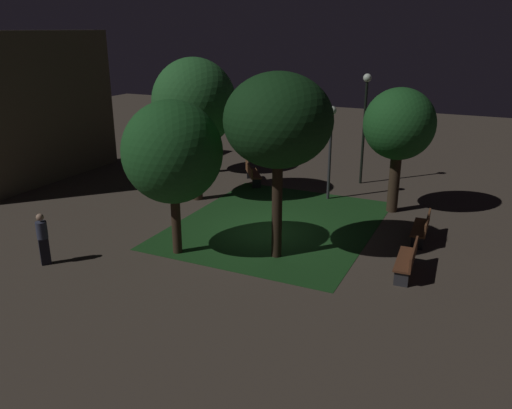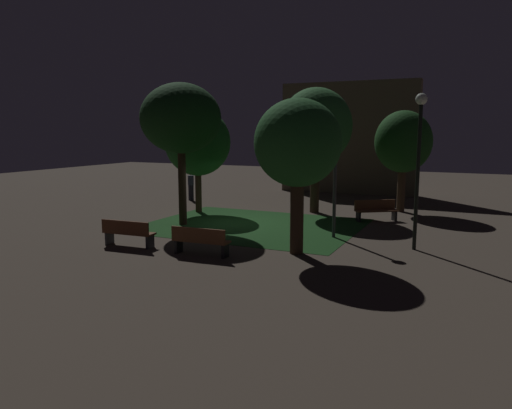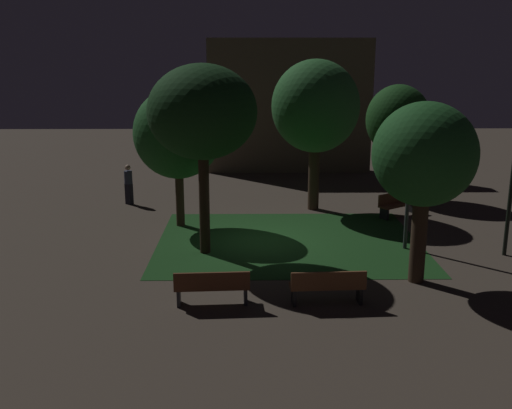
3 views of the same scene
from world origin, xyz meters
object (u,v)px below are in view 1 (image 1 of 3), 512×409
(bench_path_side, at_px, (408,259))
(pedestrian, at_px, (43,238))
(bench_front_right, at_px, (423,227))
(lamp_post_path_center, at_px, (331,135))
(tree_back_left, at_px, (278,121))
(tree_near_wall, at_px, (172,152))
(bench_corner, at_px, (252,173))
(tree_lawn_side, at_px, (200,107))
(lamp_post_plaza_east, at_px, (365,111))
(tree_right_canopy, at_px, (194,103))
(tree_tall_center, at_px, (399,125))

(bench_path_side, distance_m, pedestrian, 10.71)
(bench_front_right, height_order, lamp_post_path_center, lamp_post_path_center)
(pedestrian, bearing_deg, lamp_post_path_center, -30.85)
(tree_back_left, xyz_separation_m, tree_near_wall, (-1.08, 2.94, -0.98))
(bench_corner, bearing_deg, lamp_post_path_center, -100.58)
(tree_lawn_side, relative_size, lamp_post_path_center, 1.22)
(bench_path_side, relative_size, lamp_post_plaza_east, 0.37)
(bench_path_side, relative_size, bench_corner, 1.04)
(bench_corner, distance_m, tree_right_canopy, 4.73)
(tree_near_wall, bearing_deg, tree_back_left, -69.93)
(bench_path_side, height_order, bench_front_right, same)
(bench_corner, relative_size, tree_lawn_side, 0.37)
(tree_tall_center, xyz_separation_m, tree_back_left, (-5.76, 2.42, 0.86))
(tree_tall_center, bearing_deg, tree_back_left, 157.24)
(tree_right_canopy, xyz_separation_m, lamp_post_plaza_east, (5.16, -5.54, -0.65))
(bench_path_side, bearing_deg, tree_tall_center, 15.66)
(bench_path_side, bearing_deg, tree_right_canopy, 69.55)
(lamp_post_plaza_east, bearing_deg, tree_lawn_side, 101.74)
(bench_path_side, height_order, bench_corner, same)
(tree_back_left, xyz_separation_m, lamp_post_path_center, (6.16, 0.30, -1.54))
(tree_lawn_side, height_order, pedestrian, tree_lawn_side)
(bench_corner, bearing_deg, bench_path_side, -128.66)
(bench_front_right, xyz_separation_m, tree_back_left, (-3.20, 3.90, 3.73))
(bench_path_side, xyz_separation_m, lamp_post_path_center, (5.72, 4.20, 2.19))
(tree_lawn_side, bearing_deg, tree_right_canopy, -151.96)
(lamp_post_path_center, xyz_separation_m, pedestrian, (-9.65, 5.76, -1.82))
(tree_back_left, xyz_separation_m, lamp_post_plaza_east, (8.99, -0.35, -0.92))
(bench_front_right, relative_size, pedestrian, 1.13)
(tree_right_canopy, bearing_deg, pedestrian, 173.23)
(bench_corner, relative_size, tree_tall_center, 0.37)
(tree_tall_center, relative_size, pedestrian, 2.94)
(tree_right_canopy, height_order, tree_back_left, tree_right_canopy)
(bench_path_side, xyz_separation_m, tree_tall_center, (5.31, 1.49, 2.87))
(bench_path_side, bearing_deg, lamp_post_plaza_east, 22.56)
(bench_path_side, relative_size, tree_lawn_side, 0.39)
(tree_right_canopy, height_order, tree_near_wall, tree_right_canopy)
(bench_front_right, height_order, pedestrian, pedestrian)
(bench_corner, bearing_deg, tree_back_left, -148.95)
(bench_corner, height_order, tree_back_left, tree_back_left)
(tree_right_canopy, bearing_deg, tree_back_left, -126.46)
(bench_front_right, height_order, tree_tall_center, tree_tall_center)
(tree_tall_center, distance_m, pedestrian, 12.78)
(tree_lawn_side, xyz_separation_m, lamp_post_path_center, (-1.28, -6.81, -0.56))
(bench_path_side, relative_size, bench_front_right, 1.00)
(pedestrian, bearing_deg, tree_right_canopy, -6.77)
(bench_corner, bearing_deg, tree_tall_center, -99.74)
(bench_path_side, xyz_separation_m, bench_corner, (6.44, 8.05, 0.00))
(bench_path_side, relative_size, lamp_post_path_center, 0.47)
(tree_back_left, xyz_separation_m, pedestrian, (-3.48, 6.06, -3.36))
(tree_right_canopy, height_order, tree_lawn_side, tree_right_canopy)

